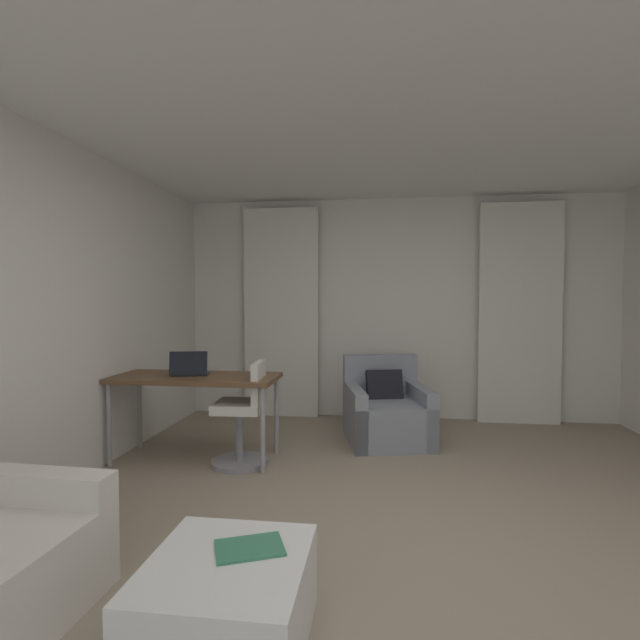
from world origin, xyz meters
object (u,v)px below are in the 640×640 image
at_px(laptop, 190,370).
at_px(magazine_open, 250,548).
at_px(desk_chair, 244,419).
at_px(coffee_table, 227,603).
at_px(armchair, 386,413).
at_px(desk, 196,383).

distance_m(laptop, magazine_open, 2.40).
bearing_deg(magazine_open, desk_chair, 107.17).
distance_m(laptop, coffee_table, 2.49).
distance_m(armchair, magazine_open, 2.92).
relative_size(desk, laptop, 3.86).
relative_size(desk_chair, laptop, 2.38).
bearing_deg(laptop, desk, -10.43).
xyz_separation_m(armchair, magazine_open, (-0.59, -2.85, 0.09)).
bearing_deg(coffee_table, desk_chair, 104.70).
bearing_deg(desk_chair, coffee_table, -75.30).
xyz_separation_m(laptop, coffee_table, (1.06, -2.17, -0.61)).
bearing_deg(armchair, coffee_table, -102.65).
bearing_deg(desk, coffee_table, -65.14).
bearing_deg(desk_chair, armchair, 35.60).
bearing_deg(armchair, magazine_open, -101.74).
xyz_separation_m(desk_chair, laptop, (-0.51, 0.08, 0.39)).
xyz_separation_m(desk, magazine_open, (1.07, -2.06, -0.31)).
distance_m(armchair, desk_chair, 1.49).
distance_m(armchair, coffee_table, 3.02).
relative_size(armchair, desk, 0.71).
height_order(armchair, desk, armchair).
bearing_deg(coffee_table, armchair, 77.35).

